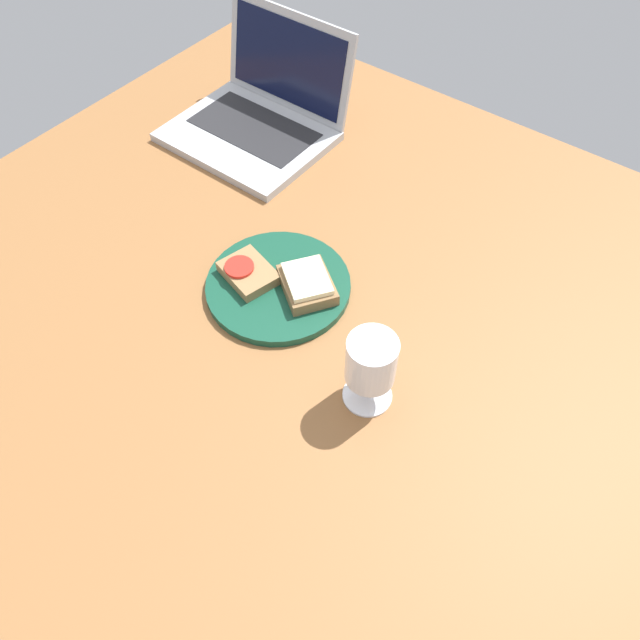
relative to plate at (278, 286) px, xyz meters
The scene contains 6 objects.
wooden_table 3.48cm from the plate, 46.94° to the right, with size 140.00×140.00×3.00cm, color brown.
plate is the anchor object (origin of this frame).
sandwich_with_cheese 5.68cm from the plate, 21.54° to the left, with size 12.70×12.16×3.22cm.
sandwich_with_tomato 5.66cm from the plate, 158.26° to the right, with size 10.96×9.36×2.51cm.
wine_glass 26.84cm from the plate, 18.78° to the right, with size 7.51×7.51×13.49cm.
laptop 45.20cm from the plate, 134.70° to the left, with size 32.29×29.55×21.23cm.
Camera 1 is at (46.06, -49.01, 84.69)cm, focal length 35.00 mm.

